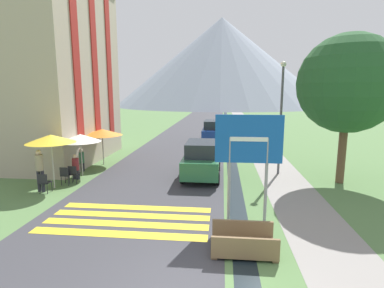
{
  "coord_description": "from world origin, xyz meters",
  "views": [
    {
      "loc": [
        0.58,
        -5.43,
        4.22
      ],
      "look_at": [
        -0.98,
        10.0,
        1.52
      ],
      "focal_mm": 28.0,
      "sensor_mm": 36.0,
      "label": 1
    }
  ],
  "objects": [
    {
      "name": "hotel_building",
      "position": [
        -9.39,
        12.0,
        6.37
      ],
      "size": [
        5.4,
        8.76,
        11.85
      ],
      "color": "tan",
      "rests_on": "ground_plane"
    },
    {
      "name": "drainage_channel",
      "position": [
        1.2,
        30.0,
        0.0
      ],
      "size": [
        0.6,
        60.0,
        0.0
      ],
      "color": "black",
      "rests_on": "ground_plane"
    },
    {
      "name": "cafe_umbrella_front_yellow",
      "position": [
        -6.8,
        6.66,
        2.22
      ],
      "size": [
        2.07,
        2.07,
        2.4
      ],
      "color": "#B7B2A8",
      "rests_on": "ground_plane"
    },
    {
      "name": "cafe_umbrella_rear_orange",
      "position": [
        -6.34,
        11.16,
        1.91
      ],
      "size": [
        2.31,
        2.31,
        2.1
      ],
      "color": "#B7B2A8",
      "rests_on": "ground_plane"
    },
    {
      "name": "person_seated_far",
      "position": [
        -6.93,
        9.56,
        0.69
      ],
      "size": [
        0.32,
        0.32,
        1.25
      ],
      "color": "#282833",
      "rests_on": "ground_plane"
    },
    {
      "name": "road_sign",
      "position": [
        1.43,
        4.05,
        2.41
      ],
      "size": [
        2.13,
        0.11,
        3.52
      ],
      "color": "gray",
      "rests_on": "ground_plane"
    },
    {
      "name": "crosswalk_marking",
      "position": [
        -2.5,
        3.74,
        0.01
      ],
      "size": [
        5.44,
        2.54,
        0.01
      ],
      "color": "yellow",
      "rests_on": "ground_plane"
    },
    {
      "name": "streetlamp",
      "position": [
        3.54,
        10.11,
        3.35
      ],
      "size": [
        0.28,
        0.28,
        5.71
      ],
      "color": "#515156",
      "rests_on": "ground_plane"
    },
    {
      "name": "cafe_chair_near_left",
      "position": [
        -6.52,
        7.16,
        0.51
      ],
      "size": [
        0.4,
        0.4,
        0.85
      ],
      "rotation": [
        0.0,
        0.0,
        -0.36
      ],
      "color": "#232328",
      "rests_on": "ground_plane"
    },
    {
      "name": "mountain_distant",
      "position": [
        0.07,
        89.97,
        13.2
      ],
      "size": [
        64.89,
        64.89,
        26.4
      ],
      "color": "gray",
      "rests_on": "ground_plane"
    },
    {
      "name": "cafe_chair_near_right",
      "position": [
        -6.27,
        7.41,
        0.51
      ],
      "size": [
        0.4,
        0.4,
        0.85
      ],
      "rotation": [
        0.0,
        0.0,
        -0.15
      ],
      "color": "#232328",
      "rests_on": "ground_plane"
    },
    {
      "name": "ground_plane",
      "position": [
        0.0,
        20.0,
        0.0
      ],
      "size": [
        160.0,
        160.0,
        0.0
      ],
      "primitive_type": "plane",
      "color": "#517542"
    },
    {
      "name": "person_seated_near",
      "position": [
        -6.49,
        8.08,
        0.69
      ],
      "size": [
        0.32,
        0.32,
        1.26
      ],
      "color": "#282833",
      "rests_on": "ground_plane"
    },
    {
      "name": "tree_by_path",
      "position": [
        6.14,
        8.82,
        4.57
      ],
      "size": [
        4.42,
        4.42,
        6.8
      ],
      "color": "brown",
      "rests_on": "ground_plane"
    },
    {
      "name": "footpath",
      "position": [
        3.6,
        30.0,
        0.0
      ],
      "size": [
        2.2,
        60.0,
        0.01
      ],
      "color": "gray",
      "rests_on": "ground_plane"
    },
    {
      "name": "parked_car_far",
      "position": [
        -0.15,
        20.21,
        0.91
      ],
      "size": [
        1.92,
        4.39,
        1.82
      ],
      "color": "navy",
      "rests_on": "ground_plane"
    },
    {
      "name": "cafe_chair_nearest",
      "position": [
        -6.82,
        5.98,
        0.51
      ],
      "size": [
        0.4,
        0.4,
        0.85
      ],
      "rotation": [
        0.0,
        0.0,
        -0.1
      ],
      "color": "#232328",
      "rests_on": "ground_plane"
    },
    {
      "name": "road",
      "position": [
        -2.5,
        30.0,
        0.0
      ],
      "size": [
        6.4,
        60.0,
        0.01
      ],
      "color": "#38383D",
      "rests_on": "ground_plane"
    },
    {
      "name": "parked_car_near",
      "position": [
        -0.4,
        9.13,
        0.91
      ],
      "size": [
        1.82,
        4.04,
        1.82
      ],
      "color": "#28663D",
      "rests_on": "ground_plane"
    },
    {
      "name": "person_standing_terrace",
      "position": [
        -7.07,
        6.14,
        1.06
      ],
      "size": [
        0.32,
        0.32,
        1.83
      ],
      "color": "#282833",
      "rests_on": "ground_plane"
    },
    {
      "name": "cafe_umbrella_middle_white",
      "position": [
        -6.48,
        8.73,
        1.94
      ],
      "size": [
        2.01,
        2.01,
        2.14
      ],
      "color": "#B7B2A8",
      "rests_on": "ground_plane"
    },
    {
      "name": "footbridge",
      "position": [
        1.2,
        2.08,
        0.23
      ],
      "size": [
        1.7,
        1.1,
        0.65
      ],
      "color": "brown",
      "rests_on": "ground_plane"
    }
  ]
}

